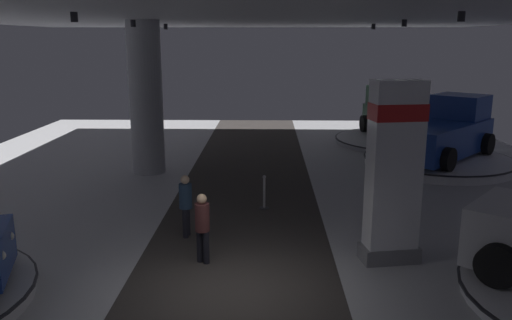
% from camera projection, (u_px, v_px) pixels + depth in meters
% --- Properties ---
extents(ground, '(24.00, 44.00, 0.06)m').
position_uv_depth(ground, '(232.00, 294.00, 10.17)').
color(ground, '#B2B2B7').
extents(column_left, '(1.19, 1.19, 5.50)m').
position_uv_depth(column_left, '(146.00, 98.00, 18.74)').
color(column_left, '#ADADB2').
rests_on(column_left, ground).
extents(brand_sign_pylon, '(1.36, 0.85, 4.02)m').
position_uv_depth(brand_sign_pylon, '(394.00, 171.00, 11.18)').
color(brand_sign_pylon, slate).
rests_on(brand_sign_pylon, ground).
extents(display_platform_deep_right, '(6.11, 6.11, 0.23)m').
position_uv_depth(display_platform_deep_right, '(400.00, 140.00, 24.73)').
color(display_platform_deep_right, '#B7B7BC').
rests_on(display_platform_deep_right, ground).
extents(pickup_truck_deep_right, '(3.19, 5.52, 2.30)m').
position_uv_depth(pickup_truck_deep_right, '(399.00, 118.00, 24.81)').
color(pickup_truck_deep_right, '#2D5638').
rests_on(pickup_truck_deep_right, display_platform_deep_right).
extents(display_platform_far_right, '(5.68, 5.68, 0.36)m').
position_uv_depth(display_platform_far_right, '(438.00, 161.00, 20.16)').
color(display_platform_far_right, silver).
rests_on(display_platform_far_right, ground).
extents(pickup_truck_far_right, '(5.11, 5.34, 2.30)m').
position_uv_depth(pickup_truck_far_right, '(444.00, 133.00, 20.14)').
color(pickup_truck_far_right, navy).
rests_on(pickup_truck_far_right, display_platform_far_right).
extents(visitor_walking_near, '(0.32, 0.32, 1.59)m').
position_uv_depth(visitor_walking_near, '(186.00, 202.00, 12.85)').
color(visitor_walking_near, black).
rests_on(visitor_walking_near, ground).
extents(visitor_walking_far, '(0.32, 0.32, 1.59)m').
position_uv_depth(visitor_walking_far, '(202.00, 224.00, 11.33)').
color(visitor_walking_far, black).
rests_on(visitor_walking_far, ground).
extents(stanchion_b, '(0.28, 0.28, 1.01)m').
position_uv_depth(stanchion_b, '(264.00, 196.00, 15.10)').
color(stanchion_b, '#333338').
rests_on(stanchion_b, ground).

